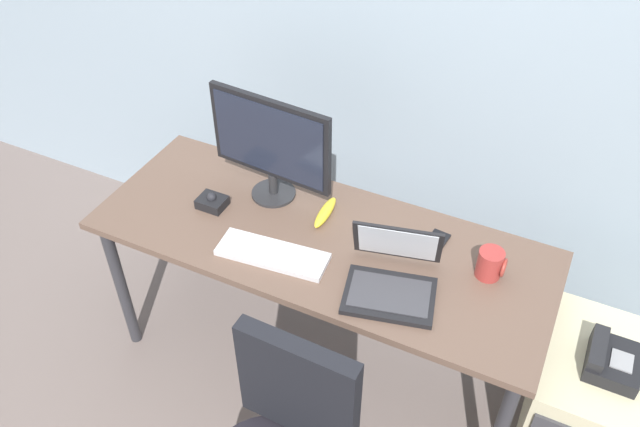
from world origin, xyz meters
The scene contains 12 objects.
ground_plane centered at (0.00, 0.00, 0.00)m, with size 8.00×8.00×0.00m, color #6E605B.
back_wall centered at (0.00, 0.68, 1.40)m, with size 6.00×0.10×2.80m, color #8FA1B0.
desk centered at (0.00, 0.00, 0.67)m, with size 1.76×0.67×0.75m.
file_cabinet centered at (1.09, 0.02, 0.30)m, with size 0.42×0.53×0.59m.
desk_phone centered at (1.09, 0.00, 0.63)m, with size 0.17×0.20×0.09m.
monitor_main centered at (-0.28, 0.15, 1.00)m, with size 0.52×0.18×0.45m.
keyboard centered at (-0.11, -0.17, 0.76)m, with size 0.42×0.18×0.03m.
laptop centered at (0.33, -0.12, 0.80)m, with size 0.37×0.37×0.23m.
trackball_mouse centered at (-0.47, -0.02, 0.77)m, with size 0.11×0.09×0.07m.
coffee_mug centered at (0.62, 0.08, 0.80)m, with size 0.10×0.09×0.11m.
cell_phone centered at (0.40, 0.15, 0.75)m, with size 0.07×0.14×0.01m, color black.
banana centered at (-0.03, 0.12, 0.77)m, with size 0.19×0.04×0.04m, color yellow.
Camera 1 is at (0.77, -1.60, 2.43)m, focal length 36.32 mm.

